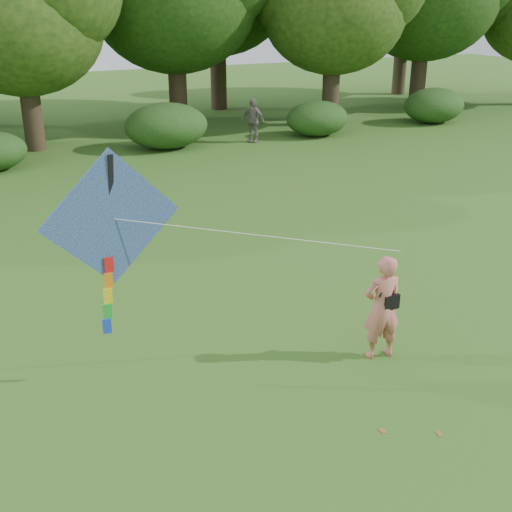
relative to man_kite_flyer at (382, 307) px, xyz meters
name	(u,v)px	position (x,y,z in m)	size (l,w,h in m)	color
ground	(341,372)	(-0.89, -0.17, -0.95)	(100.00, 100.00, 0.00)	#265114
man_kite_flyer	(382,307)	(0.00, 0.00, 0.00)	(0.69, 0.45, 1.89)	#C3695B
bystander_right	(253,121)	(5.89, 17.30, -0.01)	(1.09, 0.46, 1.87)	slate
crossbody_bag	(389,300)	(0.12, -0.03, 0.12)	(0.43, 0.20, 0.73)	black
flying_kite	(112,222)	(-4.19, 1.27, 1.79)	(5.55, 1.53, 3.02)	#2840B0
tree_line	(96,4)	(0.78, 22.71, 4.66)	(54.70, 15.30, 9.48)	#3A2D1E
shrub_band	(77,137)	(-1.61, 17.44, -0.09)	(39.15, 3.22, 1.88)	#264919
fallen_leaves	(193,268)	(-1.55, 5.11, -0.94)	(10.38, 13.73, 0.01)	brown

